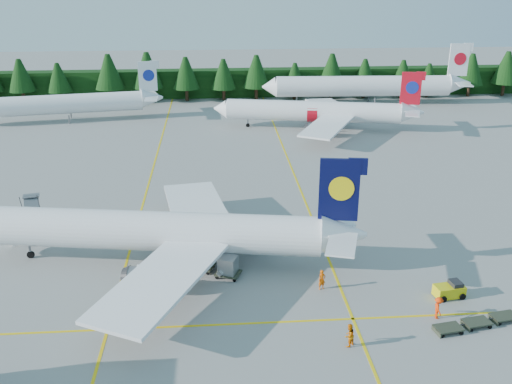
{
  "coord_description": "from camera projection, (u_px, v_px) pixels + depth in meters",
  "views": [
    {
      "loc": [
        -5.01,
        -45.21,
        27.09
      ],
      "look_at": [
        -0.51,
        14.26,
        3.5
      ],
      "focal_mm": 40.0,
      "sensor_mm": 36.0,
      "label": 1
    }
  ],
  "objects": [
    {
      "name": "ground",
      "position": [
        273.0,
        284.0,
        52.24
      ],
      "size": [
        320.0,
        320.0,
        0.0
      ],
      "primitive_type": "plane",
      "color": "gray",
      "rests_on": "ground"
    },
    {
      "name": "airliner_far_left",
      "position": [
        53.0,
        104.0,
        105.88
      ],
      "size": [
        36.22,
        8.84,
        10.58
      ],
      "rotation": [
        0.0,
        0.0,
        0.16
      ],
      "color": "white",
      "rests_on": "ground"
    },
    {
      "name": "uld_pair",
      "position": [
        215.0,
        262.0,
        53.71
      ],
      "size": [
        5.17,
        3.96,
        1.72
      ],
      "rotation": [
        0.0,
        0.0,
        -0.38
      ],
      "color": "#303627",
      "rests_on": "ground"
    },
    {
      "name": "taxi_stripe_a",
      "position": [
        143.0,
        204.0,
        69.8
      ],
      "size": [
        0.25,
        120.0,
        0.01
      ],
      "primitive_type": "cube",
      "color": "yellow",
      "rests_on": "ground"
    },
    {
      "name": "baggage_tug",
      "position": [
        450.0,
        290.0,
        50.05
      ],
      "size": [
        2.75,
        1.75,
        1.38
      ],
      "rotation": [
        0.0,
        0.0,
        0.15
      ],
      "color": "#D0C30B",
      "rests_on": "ground"
    },
    {
      "name": "airliner_far_right",
      "position": [
        357.0,
        86.0,
        119.31
      ],
      "size": [
        42.91,
        5.83,
        12.47
      ],
      "rotation": [
        0.0,
        0.0,
        -0.04
      ],
      "color": "white",
      "rests_on": "ground"
    },
    {
      "name": "dolly_train",
      "position": [
        477.0,
        322.0,
        46.02
      ],
      "size": [
        7.56,
        2.91,
        0.12
      ],
      "rotation": [
        0.0,
        0.0,
        0.17
      ],
      "color": "#303627",
      "rests_on": "ground"
    },
    {
      "name": "treeline_hedge",
      "position": [
        235.0,
        83.0,
        127.17
      ],
      "size": [
        220.0,
        4.0,
        6.0
      ],
      "primitive_type": "cube",
      "color": "black",
      "rests_on": "ground"
    },
    {
      "name": "crew_c",
      "position": [
        438.0,
        308.0,
        46.88
      ],
      "size": [
        0.63,
        0.86,
        1.94
      ],
      "primitive_type": "imported",
      "rotation": [
        0.0,
        0.0,
        1.46
      ],
      "color": "#FB3505",
      "rests_on": "ground"
    },
    {
      "name": "airliner_navy",
      "position": [
        144.0,
        231.0,
        54.88
      ],
      "size": [
        38.46,
        31.42,
        11.24
      ],
      "rotation": [
        0.0,
        0.0,
        -0.16
      ],
      "color": "white",
      "rests_on": "ground"
    },
    {
      "name": "airstairs",
      "position": [
        33.0,
        231.0,
        60.86
      ],
      "size": [
        4.46,
        6.05,
        3.67
      ],
      "rotation": [
        0.0,
        0.0,
        0.24
      ],
      "color": "white",
      "rests_on": "ground"
    },
    {
      "name": "service_truck",
      "position": [
        245.0,
        235.0,
        58.71
      ],
      "size": [
        6.1,
        3.01,
        2.82
      ],
      "rotation": [
        0.0,
        0.0,
        -0.16
      ],
      "color": "white",
      "rests_on": "ground"
    },
    {
      "name": "taxi_stripe_b",
      "position": [
        304.0,
        200.0,
        71.2
      ],
      "size": [
        0.25,
        120.0,
        0.01
      ],
      "primitive_type": "cube",
      "color": "yellow",
      "rests_on": "ground"
    },
    {
      "name": "airliner_red",
      "position": [
        309.0,
        112.0,
        101.21
      ],
      "size": [
        35.8,
        29.17,
        10.52
      ],
      "rotation": [
        0.0,
        0.0,
        -0.2
      ],
      "color": "white",
      "rests_on": "ground"
    },
    {
      "name": "crew_a",
      "position": [
        322.0,
        280.0,
        51.15
      ],
      "size": [
        0.8,
        0.66,
        1.88
      ],
      "primitive_type": "imported",
      "rotation": [
        0.0,
        0.0,
        0.35
      ],
      "color": "#E85604",
      "rests_on": "ground"
    },
    {
      "name": "taxi_stripe_cross",
      "position": [
        281.0,
        322.0,
        46.67
      ],
      "size": [
        80.0,
        0.25,
        0.01
      ],
      "primitive_type": "cube",
      "color": "yellow",
      "rests_on": "ground"
    },
    {
      "name": "crew_b",
      "position": [
        349.0,
        335.0,
        43.4
      ],
      "size": [
        1.18,
        1.16,
        1.92
      ],
      "primitive_type": "imported",
      "rotation": [
        0.0,
        0.0,
        3.83
      ],
      "color": "orange",
      "rests_on": "ground"
    }
  ]
}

